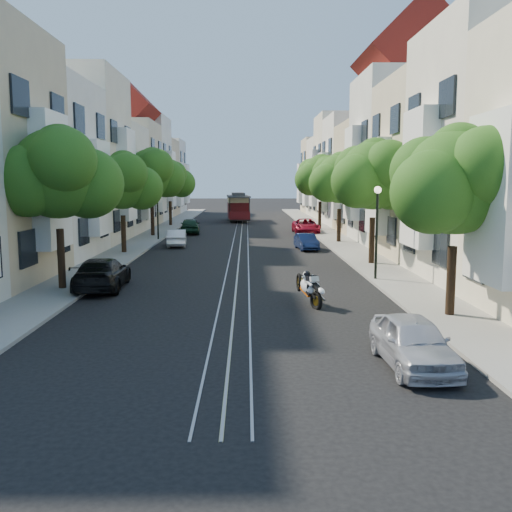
{
  "coord_description": "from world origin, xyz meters",
  "views": [
    {
      "loc": [
        0.46,
        -21.41,
        4.52
      ],
      "look_at": [
        0.87,
        3.7,
        1.2
      ],
      "focal_mm": 40.0,
      "sensor_mm": 36.0,
      "label": 1
    }
  ],
  "objects_px": {
    "tree_w_c": "(152,174)",
    "parked_car_e_near": "(413,342)",
    "parked_car_w_far": "(190,226)",
    "tree_e_d": "(321,177)",
    "tree_w_b": "(123,183)",
    "tree_e_b": "(375,177)",
    "parked_car_w_mid": "(177,238)",
    "tree_e_c": "(341,180)",
    "cable_car": "(238,206)",
    "lamp_west": "(157,203)",
    "tree_w_a": "(59,176)",
    "sportbike_rider": "(309,287)",
    "tree_w_d": "(170,180)",
    "parked_car_e_far": "(306,226)",
    "parked_car_e_mid": "(306,242)",
    "parked_car_w_near": "(102,274)",
    "tree_e_a": "(458,185)",
    "lamp_east": "(377,219)"
  },
  "relations": [
    {
      "from": "tree_w_d",
      "to": "tree_w_b",
      "type": "bearing_deg",
      "value": -90.0
    },
    {
      "from": "tree_e_b",
      "to": "parked_car_w_mid",
      "type": "distance_m",
      "value": 15.4
    },
    {
      "from": "tree_e_c",
      "to": "parked_car_w_mid",
      "type": "relative_size",
      "value": 1.84
    },
    {
      "from": "lamp_east",
      "to": "parked_car_w_far",
      "type": "distance_m",
      "value": 25.9
    },
    {
      "from": "parked_car_e_near",
      "to": "parked_car_w_far",
      "type": "relative_size",
      "value": 0.92
    },
    {
      "from": "tree_w_c",
      "to": "parked_car_e_near",
      "type": "relative_size",
      "value": 1.92
    },
    {
      "from": "tree_w_c",
      "to": "parked_car_e_mid",
      "type": "xyz_separation_m",
      "value": [
        11.54,
        -9.03,
        -4.54
      ]
    },
    {
      "from": "tree_w_d",
      "to": "sportbike_rider",
      "type": "bearing_deg",
      "value": -75.13
    },
    {
      "from": "tree_e_d",
      "to": "tree_w_b",
      "type": "height_order",
      "value": "tree_e_d"
    },
    {
      "from": "lamp_east",
      "to": "lamp_west",
      "type": "bearing_deg",
      "value": 124.99
    },
    {
      "from": "tree_w_b",
      "to": "lamp_east",
      "type": "distance_m",
      "value": 16.81
    },
    {
      "from": "tree_e_c",
      "to": "lamp_west",
      "type": "height_order",
      "value": "tree_e_c"
    },
    {
      "from": "tree_e_c",
      "to": "tree_w_c",
      "type": "distance_m",
      "value": 15.25
    },
    {
      "from": "cable_car",
      "to": "parked_car_e_mid",
      "type": "distance_m",
      "value": 27.58
    },
    {
      "from": "lamp_east",
      "to": "parked_car_e_near",
      "type": "distance_m",
      "value": 12.33
    },
    {
      "from": "tree_w_d",
      "to": "parked_car_e_far",
      "type": "xyz_separation_m",
      "value": [
        12.74,
        -8.13,
        -3.96
      ]
    },
    {
      "from": "tree_w_d",
      "to": "parked_car_e_mid",
      "type": "relative_size",
      "value": 2.02
    },
    {
      "from": "tree_e_d",
      "to": "tree_w_d",
      "type": "height_order",
      "value": "tree_e_d"
    },
    {
      "from": "lamp_west",
      "to": "parked_car_e_mid",
      "type": "distance_m",
      "value": 12.51
    },
    {
      "from": "parked_car_e_far",
      "to": "parked_car_w_near",
      "type": "distance_m",
      "value": 27.97
    },
    {
      "from": "tree_e_b",
      "to": "tree_w_a",
      "type": "bearing_deg",
      "value": -154.08
    },
    {
      "from": "parked_car_e_near",
      "to": "parked_car_e_far",
      "type": "height_order",
      "value": "parked_car_e_far"
    },
    {
      "from": "tree_e_a",
      "to": "tree_e_d",
      "type": "height_order",
      "value": "tree_e_d"
    },
    {
      "from": "tree_e_c",
      "to": "parked_car_e_mid",
      "type": "height_order",
      "value": "tree_e_c"
    },
    {
      "from": "tree_w_b",
      "to": "parked_car_w_far",
      "type": "bearing_deg",
      "value": 78.54
    },
    {
      "from": "tree_e_b",
      "to": "parked_car_e_near",
      "type": "bearing_deg",
      "value": -99.22
    },
    {
      "from": "lamp_east",
      "to": "parked_car_e_mid",
      "type": "distance_m",
      "value": 12.31
    },
    {
      "from": "tree_w_a",
      "to": "tree_w_d",
      "type": "relative_size",
      "value": 1.03
    },
    {
      "from": "sportbike_rider",
      "to": "parked_car_w_near",
      "type": "relative_size",
      "value": 0.4
    },
    {
      "from": "cable_car",
      "to": "parked_car_e_mid",
      "type": "xyz_separation_m",
      "value": [
        4.9,
        -27.12,
        -1.2
      ]
    },
    {
      "from": "tree_e_d",
      "to": "tree_e_a",
      "type": "bearing_deg",
      "value": -90.0
    },
    {
      "from": "lamp_west",
      "to": "parked_car_w_mid",
      "type": "height_order",
      "value": "lamp_west"
    },
    {
      "from": "tree_e_d",
      "to": "tree_e_c",
      "type": "bearing_deg",
      "value": -90.0
    },
    {
      "from": "lamp_west",
      "to": "tree_e_d",
      "type": "bearing_deg",
      "value": 33.5
    },
    {
      "from": "tree_e_c",
      "to": "tree_w_c",
      "type": "height_order",
      "value": "tree_w_c"
    },
    {
      "from": "lamp_east",
      "to": "lamp_west",
      "type": "height_order",
      "value": "same"
    },
    {
      "from": "tree_w_c",
      "to": "sportbike_rider",
      "type": "distance_m",
      "value": 28.23
    },
    {
      "from": "parked_car_e_near",
      "to": "parked_car_e_mid",
      "type": "relative_size",
      "value": 1.15
    },
    {
      "from": "parked_car_e_far",
      "to": "parked_car_w_far",
      "type": "height_order",
      "value": "parked_car_w_far"
    },
    {
      "from": "sportbike_rider",
      "to": "tree_w_d",
      "type": "bearing_deg",
      "value": 80.29
    },
    {
      "from": "parked_car_e_far",
      "to": "parked_car_w_far",
      "type": "xyz_separation_m",
      "value": [
        -10.0,
        -0.36,
        0.05
      ]
    },
    {
      "from": "tree_e_a",
      "to": "lamp_east",
      "type": "bearing_deg",
      "value": 97.79
    },
    {
      "from": "cable_car",
      "to": "tree_e_d",
      "type": "bearing_deg",
      "value": -60.81
    },
    {
      "from": "tree_w_a",
      "to": "tree_w_c",
      "type": "relative_size",
      "value": 0.94
    },
    {
      "from": "tree_w_a",
      "to": "sportbike_rider",
      "type": "bearing_deg",
      "value": -17.45
    },
    {
      "from": "tree_w_a",
      "to": "lamp_east",
      "type": "distance_m",
      "value": 13.72
    },
    {
      "from": "parked_car_e_near",
      "to": "tree_w_b",
      "type": "bearing_deg",
      "value": 115.95
    },
    {
      "from": "tree_e_a",
      "to": "tree_w_c",
      "type": "bearing_deg",
      "value": 117.22
    },
    {
      "from": "tree_w_b",
      "to": "tree_w_c",
      "type": "distance_m",
      "value": 11.02
    },
    {
      "from": "tree_w_b",
      "to": "parked_car_e_near",
      "type": "distance_m",
      "value": 25.15
    }
  ]
}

